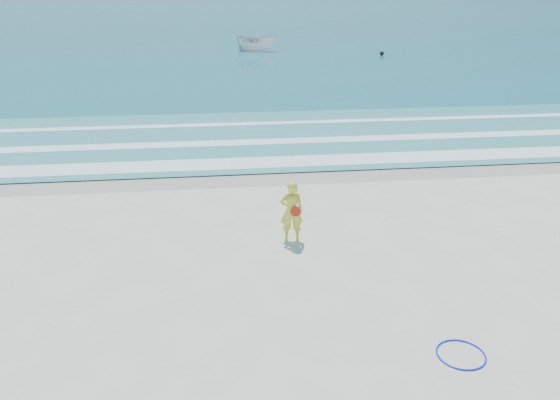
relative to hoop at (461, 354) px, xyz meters
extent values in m
plane|color=silver|center=(-3.19, 1.71, -0.02)|extent=(400.00, 400.00, 0.00)
cube|color=#B2A893|center=(-3.19, 10.71, -0.01)|extent=(400.00, 2.40, 0.00)
cube|color=#19727F|center=(-3.19, 106.71, 0.00)|extent=(400.00, 190.00, 0.04)
cube|color=#59B7AD|center=(-3.19, 15.71, 0.03)|extent=(400.00, 10.00, 0.01)
cube|color=white|center=(-3.19, 12.01, 0.04)|extent=(400.00, 1.40, 0.01)
cube|color=white|center=(-3.19, 14.91, 0.04)|extent=(400.00, 0.90, 0.01)
cube|color=white|center=(-3.19, 18.21, 0.04)|extent=(400.00, 0.60, 0.01)
torus|color=#0C1EE8|center=(0.00, 0.00, 0.00)|extent=(1.15, 1.15, 0.03)
imported|color=silver|center=(-0.03, 48.44, 0.85)|extent=(4.59, 3.14, 1.66)
sphere|color=black|center=(11.41, 43.35, 0.22)|extent=(0.39, 0.39, 0.39)
imported|color=yellow|center=(-2.49, 5.24, 0.83)|extent=(0.66, 0.47, 1.69)
cylinder|color=red|center=(-2.41, 5.06, 0.90)|extent=(0.27, 0.08, 0.27)
camera|label=1|loc=(-4.37, -7.95, 6.51)|focal=35.00mm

